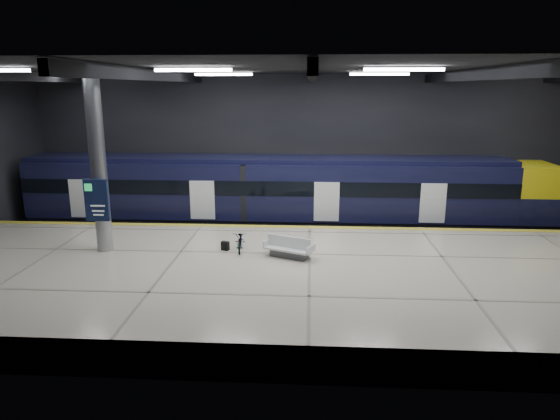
{
  "coord_description": "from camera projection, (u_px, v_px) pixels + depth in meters",
  "views": [
    {
      "loc": [
        -0.03,
        -19.19,
        7.32
      ],
      "look_at": [
        -1.28,
        1.5,
        2.2
      ],
      "focal_mm": 32.0,
      "sensor_mm": 36.0,
      "label": 1
    }
  ],
  "objects": [
    {
      "name": "train",
      "position": [
        302.0,
        194.0,
        25.21
      ],
      "size": [
        29.4,
        2.84,
        3.79
      ],
      "color": "black",
      "rests_on": "ground"
    },
    {
      "name": "pannier_bag",
      "position": [
        225.0,
        246.0,
        19.53
      ],
      "size": [
        0.34,
        0.27,
        0.35
      ],
      "primitive_type": "cube",
      "rotation": [
        0.0,
        0.0,
        -0.34
      ],
      "color": "black",
      "rests_on": "platform"
    },
    {
      "name": "rails",
      "position": [
        310.0,
        232.0,
        25.66
      ],
      "size": [
        30.0,
        1.52,
        0.16
      ],
      "color": "gray",
      "rests_on": "ground"
    },
    {
      "name": "info_column",
      "position": [
        98.0,
        165.0,
        18.75
      ],
      "size": [
        0.9,
        0.78,
        6.9
      ],
      "color": "#9EA0A5",
      "rests_on": "platform"
    },
    {
      "name": "room_shell",
      "position": [
        311.0,
        130.0,
        18.98
      ],
      "size": [
        30.1,
        16.1,
        8.05
      ],
      "color": "black",
      "rests_on": "ground"
    },
    {
      "name": "bicycle",
      "position": [
        240.0,
        240.0,
        19.44
      ],
      "size": [
        0.68,
        1.59,
        0.81
      ],
      "primitive_type": "imported",
      "rotation": [
        0.0,
        0.0,
        0.09
      ],
      "color": "#99999E",
      "rests_on": "platform"
    },
    {
      "name": "ground",
      "position": [
        309.0,
        271.0,
        20.35
      ],
      "size": [
        30.0,
        30.0,
        0.0
      ],
      "primitive_type": "plane",
      "color": "black",
      "rests_on": "ground"
    },
    {
      "name": "platform",
      "position": [
        309.0,
        282.0,
        17.8
      ],
      "size": [
        30.0,
        11.0,
        1.1
      ],
      "primitive_type": "cube",
      "color": "beige",
      "rests_on": "ground"
    },
    {
      "name": "safety_strip",
      "position": [
        310.0,
        227.0,
        22.75
      ],
      "size": [
        30.0,
        0.4,
        0.01
      ],
      "primitive_type": "cube",
      "color": "gold",
      "rests_on": "platform"
    },
    {
      "name": "bench",
      "position": [
        289.0,
        250.0,
        18.69
      ],
      "size": [
        1.98,
        1.43,
        0.81
      ],
      "rotation": [
        0.0,
        0.0,
        -0.41
      ],
      "color": "#595B60",
      "rests_on": "platform"
    }
  ]
}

